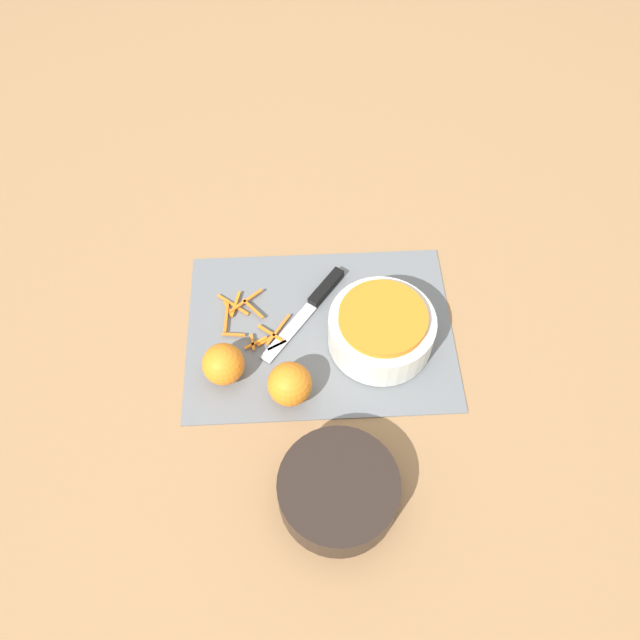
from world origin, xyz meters
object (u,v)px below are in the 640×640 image
object	(u,v)px
bowl_speckled	(381,329)
knife	(317,298)
bowl_dark	(338,490)
orange_left	(290,384)
orange_right	(223,364)

from	to	relation	value
bowl_speckled	knife	size ratio (longest dim) A/B	0.94
bowl_dark	orange_left	world-z (taller)	orange_left
orange_left	bowl_speckled	bearing A→B (deg)	-148.75
bowl_speckled	orange_right	distance (m)	0.28
bowl_dark	orange_right	bearing A→B (deg)	-50.88
knife	orange_left	xyz separation A→B (m)	(0.05, 0.19, 0.03)
bowl_speckled	orange_left	distance (m)	0.19
bowl_dark	orange_right	size ratio (longest dim) A/B	2.56
bowl_speckled	orange_right	bearing A→B (deg)	11.31
bowl_dark	orange_left	distance (m)	0.19
bowl_speckled	bowl_dark	world-z (taller)	bowl_speckled
bowl_speckled	knife	distance (m)	0.15
bowl_speckled	bowl_dark	size ratio (longest dim) A/B	1.00
orange_left	orange_right	xyz separation A→B (m)	(0.11, -0.04, -0.00)
bowl_speckled	orange_right	world-z (taller)	bowl_speckled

